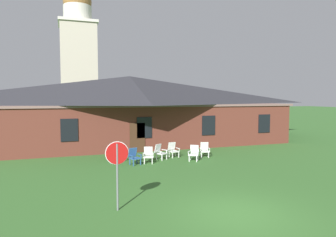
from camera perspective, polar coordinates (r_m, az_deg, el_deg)
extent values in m
plane|color=#336028|center=(10.76, 12.86, -17.32)|extent=(200.00, 200.00, 0.00)
cube|color=brown|center=(26.33, -7.26, -1.02)|extent=(25.41, 10.00, 3.20)
cube|color=#795B55|center=(26.24, -7.29, 2.63)|extent=(25.92, 10.20, 0.16)
pyramid|color=#28282D|center=(26.24, -7.32, 5.39)|extent=(26.43, 10.40, 2.37)
cube|color=black|center=(20.76, -18.23, -2.09)|extent=(1.10, 0.06, 1.50)
cube|color=black|center=(21.44, -4.51, -1.72)|extent=(1.10, 0.06, 1.50)
cube|color=black|center=(23.23, 7.72, -1.30)|extent=(1.10, 0.06, 1.50)
cube|color=black|center=(25.92, 17.80, -0.91)|extent=(1.10, 0.06, 1.50)
cube|color=#422819|center=(21.40, -5.84, -3.65)|extent=(1.10, 0.06, 2.10)
cube|color=#BCB29E|center=(44.51, -16.56, 7.83)|extent=(4.80, 4.80, 13.98)
cube|color=silver|center=(45.57, -16.75, 16.85)|extent=(5.18, 5.18, 0.36)
cylinder|color=silver|center=(45.88, -16.78, 18.41)|extent=(3.80, 3.80, 2.20)
sphere|color=#9E6B38|center=(46.36, -16.83, 20.54)|extent=(3.88, 3.88, 3.88)
cylinder|color=slate|center=(10.64, -9.60, -10.94)|extent=(0.07, 0.07, 2.32)
cylinder|color=white|center=(10.47, -9.66, -6.48)|extent=(0.81, 0.03, 0.81)
cylinder|color=#B71414|center=(10.44, -9.64, -6.50)|extent=(0.76, 0.04, 0.76)
cube|color=#28704C|center=(18.35, -8.95, -7.72)|extent=(0.06, 0.06, 0.36)
cube|color=#28704C|center=(18.17, -10.28, -7.85)|extent=(0.06, 0.06, 0.36)
cube|color=#28704C|center=(18.74, -9.51, -7.48)|extent=(0.06, 0.06, 0.36)
cube|color=#28704C|center=(18.57, -10.82, -7.60)|extent=(0.06, 0.06, 0.36)
cube|color=#28704C|center=(18.42, -9.90, -7.04)|extent=(0.65, 0.64, 0.05)
cube|color=#28704C|center=(18.64, -10.29, -5.97)|extent=(0.54, 0.31, 0.54)
cube|color=#28704C|center=(18.48, -9.05, -6.38)|extent=(0.17, 0.47, 0.03)
cube|color=#28704C|center=(18.35, -8.84, -6.79)|extent=(0.05, 0.05, 0.22)
cube|color=#28704C|center=(18.25, -10.72, -6.52)|extent=(0.17, 0.47, 0.03)
cube|color=#28704C|center=(18.12, -10.52, -6.95)|extent=(0.05, 0.05, 0.22)
cube|color=#2D5693|center=(17.56, -5.24, -8.22)|extent=(0.06, 0.06, 0.36)
cube|color=#2D5693|center=(17.34, -6.58, -8.38)|extent=(0.06, 0.06, 0.36)
cube|color=#2D5693|center=(17.93, -5.93, -7.97)|extent=(0.06, 0.06, 0.36)
cube|color=#2D5693|center=(17.73, -7.25, -8.12)|extent=(0.06, 0.06, 0.36)
cube|color=#2D5693|center=(17.60, -6.26, -7.52)|extent=(0.66, 0.64, 0.05)
cube|color=#2D5693|center=(17.81, -6.74, -6.40)|extent=(0.55, 0.32, 0.54)
cube|color=#2D5693|center=(17.68, -5.40, -6.82)|extent=(0.18, 0.47, 0.03)
cube|color=#2D5693|center=(17.56, -5.14, -7.25)|extent=(0.05, 0.05, 0.22)
cube|color=#2D5693|center=(17.41, -7.08, -7.00)|extent=(0.18, 0.47, 0.03)
cube|color=#2D5693|center=(17.29, -6.83, -7.44)|extent=(0.05, 0.05, 0.22)
cube|color=silver|center=(17.76, -3.03, -8.07)|extent=(0.06, 0.06, 0.36)
cube|color=silver|center=(17.76, -4.53, -8.07)|extent=(0.06, 0.06, 0.36)
cube|color=silver|center=(18.19, -3.03, -7.78)|extent=(0.06, 0.06, 0.36)
cube|color=silver|center=(18.20, -4.49, -7.78)|extent=(0.06, 0.06, 0.36)
cube|color=silver|center=(17.93, -3.77, -7.28)|extent=(0.66, 0.65, 0.05)
cube|color=silver|center=(18.18, -3.76, -6.16)|extent=(0.55, 0.33, 0.54)
cube|color=silver|center=(17.88, -2.84, -6.68)|extent=(0.19, 0.47, 0.03)
cube|color=silver|center=(17.74, -2.84, -7.13)|extent=(0.05, 0.05, 0.22)
cube|color=silver|center=(17.88, -4.71, -6.68)|extent=(0.19, 0.47, 0.03)
cube|color=silver|center=(17.75, -4.72, -7.13)|extent=(0.05, 0.05, 0.22)
cube|color=white|center=(19.04, -0.25, -7.24)|extent=(0.07, 0.07, 0.36)
cube|color=white|center=(18.69, -1.14, -7.46)|extent=(0.07, 0.07, 0.36)
cube|color=white|center=(19.31, -1.29, -7.08)|extent=(0.07, 0.07, 0.36)
cube|color=white|center=(18.96, -2.18, -7.29)|extent=(0.07, 0.07, 0.36)
cube|color=white|center=(18.96, -1.22, -6.66)|extent=(0.74, 0.73, 0.05)
cube|color=white|center=(19.10, -1.94, -5.67)|extent=(0.53, 0.44, 0.54)
cube|color=white|center=(19.13, -0.62, -5.97)|extent=(0.30, 0.43, 0.03)
cube|color=white|center=(19.05, -0.23, -6.34)|extent=(0.06, 0.06, 0.22)
cube|color=white|center=(18.69, -1.74, -6.21)|extent=(0.30, 0.43, 0.03)
cube|color=white|center=(18.61, -1.35, -6.60)|extent=(0.06, 0.06, 0.22)
cube|color=silver|center=(19.63, 2.04, -6.90)|extent=(0.06, 0.06, 0.36)
cube|color=silver|center=(19.41, 0.86, -7.03)|extent=(0.06, 0.06, 0.36)
cube|color=silver|center=(20.01, 1.40, -6.69)|extent=(0.06, 0.06, 0.36)
cube|color=silver|center=(19.79, 0.24, -6.81)|extent=(0.06, 0.06, 0.36)
cube|color=silver|center=(19.67, 1.14, -6.27)|extent=(0.61, 0.60, 0.05)
cube|color=silver|center=(19.89, 0.70, -5.28)|extent=(0.54, 0.27, 0.54)
cube|color=silver|center=(19.76, 1.90, -5.65)|extent=(0.13, 0.47, 0.03)
cube|color=silver|center=(19.64, 2.14, -6.03)|extent=(0.05, 0.05, 0.22)
cube|color=silver|center=(19.48, 0.42, -5.79)|extent=(0.13, 0.47, 0.03)
cube|color=silver|center=(19.36, 0.65, -6.18)|extent=(0.05, 0.05, 0.22)
cube|color=white|center=(18.39, 5.47, -7.66)|extent=(0.07, 0.07, 0.36)
cube|color=white|center=(18.47, 4.05, -7.60)|extent=(0.07, 0.07, 0.36)
cube|color=white|center=(18.82, 5.70, -7.40)|extent=(0.07, 0.07, 0.36)
cube|color=white|center=(18.90, 4.32, -7.34)|extent=(0.07, 0.07, 0.36)
cube|color=white|center=(18.60, 4.89, -6.88)|extent=(0.74, 0.73, 0.05)
cube|color=white|center=(18.85, 5.07, -5.81)|extent=(0.53, 0.45, 0.54)
cube|color=white|center=(18.50, 5.77, -6.33)|extent=(0.31, 0.42, 0.03)
cube|color=white|center=(18.36, 5.68, -6.76)|extent=(0.06, 0.06, 0.22)
cube|color=white|center=(18.60, 4.00, -6.27)|extent=(0.31, 0.42, 0.03)
cube|color=white|center=(18.46, 3.90, -6.69)|extent=(0.06, 0.06, 0.22)
cube|color=silver|center=(19.66, 7.72, -6.92)|extent=(0.06, 0.06, 0.36)
cube|color=silver|center=(19.62, 6.38, -6.93)|extent=(0.06, 0.06, 0.36)
cube|color=silver|center=(20.09, 7.58, -6.68)|extent=(0.06, 0.06, 0.36)
cube|color=silver|center=(20.05, 6.27, -6.69)|extent=(0.06, 0.06, 0.36)
cube|color=silver|center=(19.82, 6.99, -6.22)|extent=(0.69, 0.68, 0.05)
cube|color=silver|center=(20.07, 6.91, -5.22)|extent=(0.55, 0.36, 0.54)
cube|color=silver|center=(19.80, 7.84, -5.67)|extent=(0.22, 0.46, 0.03)
cube|color=silver|center=(19.66, 7.89, -6.06)|extent=(0.05, 0.05, 0.22)
cube|color=silver|center=(19.74, 6.16, -5.68)|extent=(0.22, 0.46, 0.03)
cube|color=silver|center=(19.60, 6.20, -6.08)|extent=(0.05, 0.05, 0.22)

